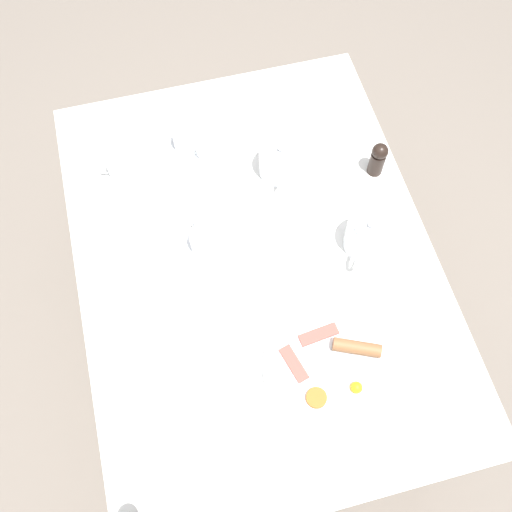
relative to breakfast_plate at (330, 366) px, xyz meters
name	(u,v)px	position (x,y,z in m)	size (l,w,h in m)	color
ground_plane	(256,346)	(0.10, -0.31, -0.71)	(8.00, 8.00, 0.00)	#70665B
table	(256,270)	(0.10, -0.31, -0.07)	(0.90, 1.22, 0.71)	white
breakfast_plate	(330,366)	(0.00, 0.00, 0.00)	(0.31, 0.31, 0.04)	white
teapot_near	(280,161)	(-0.03, -0.56, 0.04)	(0.11, 0.19, 0.11)	white
teapot_far	(367,236)	(-0.18, -0.29, 0.04)	(0.13, 0.16, 0.11)	white
teacup_with_saucer_left	(188,140)	(0.19, -0.71, 0.02)	(0.13, 0.13, 0.06)	white
teacup_with_saucer_right	(206,241)	(0.21, -0.38, 0.02)	(0.13, 0.13, 0.06)	white
water_glass_tall	(123,371)	(0.46, -0.10, 0.04)	(0.08, 0.08, 0.09)	white
creamer_jug	(119,167)	(0.39, -0.67, 0.02)	(0.09, 0.07, 0.05)	white
pepper_grinder	(378,158)	(-0.28, -0.50, 0.05)	(0.04, 0.04, 0.11)	black
fork_by_plate	(151,445)	(0.43, 0.07, -0.01)	(0.10, 0.15, 0.00)	silver
knife_by_plate	(195,312)	(0.28, -0.21, -0.01)	(0.13, 0.16, 0.00)	silver
spoon_for_tea	(318,100)	(-0.21, -0.77, -0.01)	(0.05, 0.14, 0.00)	silver
fork_spare	(122,255)	(0.42, -0.41, -0.01)	(0.09, 0.17, 0.00)	silver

